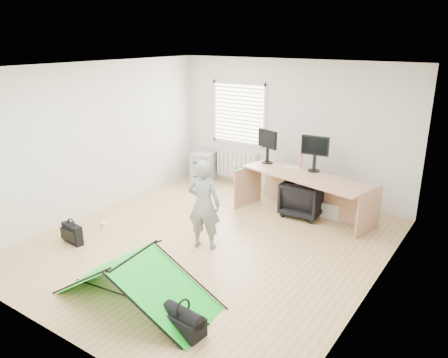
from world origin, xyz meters
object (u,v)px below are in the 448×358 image
Objects in this scene: thermos at (300,161)px; office_chair at (303,198)px; monitor_right at (315,158)px; laptop_bag at (73,234)px; filing_cabinet at (204,167)px; duffel_bag at (183,324)px; storage_crate at (337,210)px; desk at (303,197)px; monitor_left at (268,151)px; kite at (136,279)px; person at (204,205)px.

office_chair is (0.20, -0.22, -0.61)m from thermos.
laptop_bag is at bearing -133.61° from monitor_right.
filing_cabinet is 5.27m from duffel_bag.
thermos is 4.10m from laptop_bag.
duffel_bag is (0.23, -3.99, -0.93)m from monitor_right.
thermos is 1.09m from storage_crate.
desk is 3.93m from laptop_bag.
office_chair is 1.46× the size of duffel_bag.
monitor_right is at bearing 20.60° from monitor_left.
thermos is at bearing 171.66° from monitor_right.
desk reaches higher than filing_cabinet.
filing_cabinet is at bearing 129.49° from duffel_bag.
filing_cabinet is 4.72m from kite.
thermos is at bearing -121.45° from person.
person is 3.36× the size of laptop_bag.
monitor_left is 0.35× the size of person.
laptop_bag is at bearing 157.18° from kite.
monitor_right is 1.79× the size of thermos.
office_chair is at bearing -154.39° from storage_crate.
kite is at bearing 78.78° from office_chair.
desk is 4.68× the size of monitor_right.
monitor_left is 0.68m from thermos.
duffel_bag is (0.84, -0.14, -0.21)m from kite.
kite is at bearing -104.23° from monitor_right.
storage_crate is at bearing 2.17° from monitor_right.
laptop_bag is at bearing 47.76° from office_chair.
filing_cabinet is 1.32× the size of monitor_right.
monitor_left reaches higher than thermos.
kite is (0.20, -1.64, -0.38)m from person.
filing_cabinet is 0.32× the size of kite.
monitor_right is at bearing 58.51° from laptop_bag.
person reaches higher than storage_crate.
duffel_bag is (0.26, -3.67, -0.29)m from desk.
kite is at bearing -9.27° from laptop_bag.
office_chair is at bearing -21.11° from filing_cabinet.
desk reaches higher than duffel_bag.
office_chair is 3.98m from laptop_bag.
filing_cabinet reaches higher than laptop_bag.
office_chair is 0.63m from storage_crate.
monitor_left is 4.27m from duffel_bag.
monitor_right reaches higher than laptop_bag.
duffel_bag is at bearing -64.92° from filing_cabinet.
person is (1.93, -2.57, 0.37)m from filing_cabinet.
desk is 0.71m from monitor_right.
office_chair is at bearing 99.90° from duffel_bag.
office_chair is 1.72× the size of laptop_bag.
kite is (2.13, -4.21, -0.01)m from filing_cabinet.
thermos is (-0.28, 0.02, -0.10)m from monitor_right.
duffel_bag is at bearing -91.90° from monitor_right.
person is (-0.72, -2.02, 0.37)m from office_chair.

